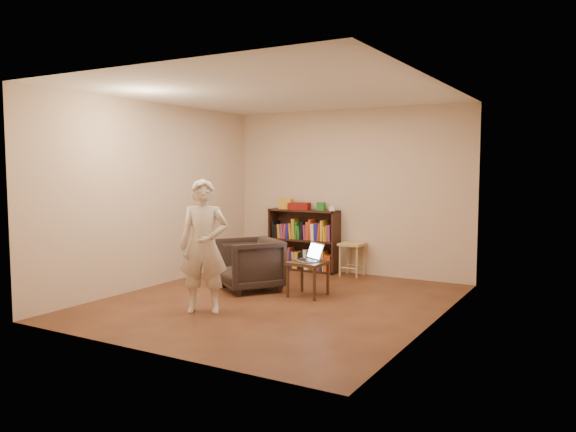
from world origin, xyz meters
The scene contains 15 objects.
floor centered at (0.00, 0.00, 0.00)m, with size 4.50×4.50×0.00m, color #412115.
ceiling centered at (0.00, 0.00, 2.60)m, with size 4.50×4.50×0.00m, color white.
wall_back centered at (0.00, 2.25, 1.30)m, with size 4.00×4.00×0.00m, color beige.
wall_left centered at (-2.00, 0.00, 1.30)m, with size 4.50×4.50×0.00m, color beige.
wall_right centered at (2.00, 0.00, 1.30)m, with size 4.50×4.50×0.00m, color beige.
bookshelf centered at (-0.72, 2.09, 0.44)m, with size 1.20×0.30×1.00m.
box_yellow centered at (-1.05, 2.07, 1.09)m, with size 0.21×0.15×0.17m, color gold.
red_cloth centered at (-0.80, 2.06, 1.06)m, with size 0.33×0.24×0.11m, color maroon.
box_green centered at (-0.42, 2.10, 1.06)m, with size 0.13×0.13×0.13m, color #1F7524.
box_white centered at (-0.21, 2.10, 1.04)m, with size 0.09×0.09×0.07m, color white.
stool centered at (0.17, 2.03, 0.42)m, with size 0.36×0.36×0.52m.
armchair centered at (-0.65, 0.40, 0.36)m, with size 0.76×0.79×0.72m, color #2C221D.
side_table centered at (0.22, 0.47, 0.38)m, with size 0.45×0.45×0.46m.
laptop centered at (0.22, 0.50, 0.52)m, with size 0.44×0.44×0.24m.
person centered at (-0.45, -0.85, 0.78)m, with size 0.57×0.37×1.56m, color beige.
Camera 1 is at (3.62, -5.96, 1.69)m, focal length 35.00 mm.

